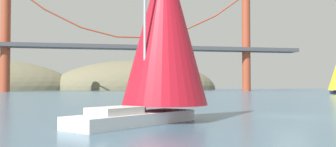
% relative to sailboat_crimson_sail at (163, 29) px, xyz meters
% --- Properties ---
extents(ground_plane, '(360.00, 360.00, 0.00)m').
position_rel_sailboat_crimson_sail_xyz_m(ground_plane, '(8.66, 1.37, -5.24)').
color(ground_plane, '#426075').
extents(headland_center, '(70.26, 44.00, 24.75)m').
position_rel_sailboat_crimson_sail_xyz_m(headland_center, '(13.66, 136.37, -5.24)').
color(headland_center, '#6B664C').
rests_on(headland_center, ground_plane).
extents(suspension_bridge, '(112.65, 6.00, 33.26)m').
position_rel_sailboat_crimson_sail_xyz_m(suspension_bridge, '(8.66, 96.37, 9.85)').
color(suspension_bridge, '#A34228').
rests_on(suspension_bridge, ground_plane).
extents(sailboat_crimson_sail, '(8.98, 8.43, 11.14)m').
position_rel_sailboat_crimson_sail_xyz_m(sailboat_crimson_sail, '(0.00, 0.00, 0.00)').
color(sailboat_crimson_sail, white).
rests_on(sailboat_crimson_sail, ground_plane).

